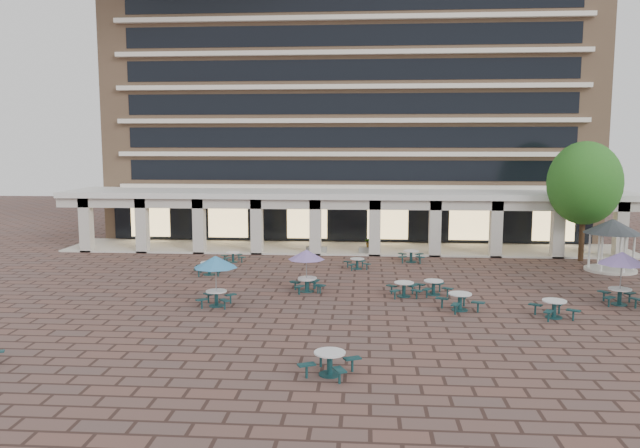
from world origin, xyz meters
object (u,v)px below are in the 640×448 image
at_px(planter_right, 369,247).
at_px(picnic_table_1, 330,361).
at_px(gazebo, 612,232).
at_px(planter_left, 317,247).
at_px(picnic_table_2, 460,300).

bearing_deg(planter_right, picnic_table_1, -93.45).
relative_size(gazebo, planter_left, 2.32).
height_order(picnic_table_2, planter_left, planter_left).
distance_m(picnic_table_1, planter_right, 23.94).
height_order(picnic_table_2, planter_right, planter_right).
xyz_separation_m(gazebo, planter_left, (-18.84, 4.90, -2.00)).
bearing_deg(gazebo, planter_left, 165.42).
distance_m(planter_left, planter_right, 3.82).
bearing_deg(picnic_table_2, planter_left, 95.26).
height_order(picnic_table_1, gazebo, gazebo).
bearing_deg(planter_left, planter_right, 0.00).
xyz_separation_m(picnic_table_1, planter_right, (1.44, 23.90, 0.02)).
height_order(planter_left, planter_right, planter_right).
xyz_separation_m(picnic_table_2, planter_left, (-8.06, 15.06, -0.06)).
bearing_deg(planter_left, gazebo, -14.58).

